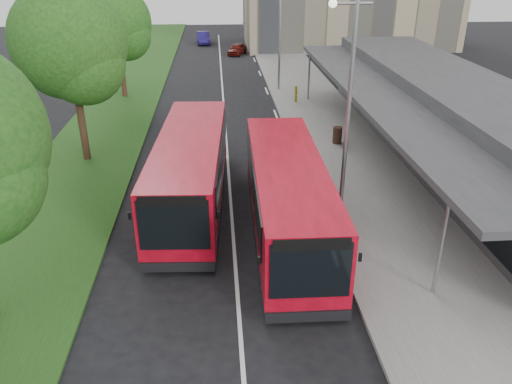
# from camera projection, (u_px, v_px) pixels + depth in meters

# --- Properties ---
(ground) EXTENTS (120.00, 120.00, 0.00)m
(ground) POSITION_uv_depth(u_px,v_px,m) (234.00, 251.00, 17.44)
(ground) COLOR black
(ground) RESTS_ON ground
(pavement) EXTENTS (5.00, 80.00, 0.15)m
(pavement) POSITION_uv_depth(u_px,v_px,m) (307.00, 96.00, 35.77)
(pavement) COLOR slate
(pavement) RESTS_ON ground
(grass_verge) EXTENTS (5.00, 80.00, 0.10)m
(grass_verge) POSITION_uv_depth(u_px,v_px,m) (123.00, 100.00, 34.86)
(grass_verge) COLOR #1A4416
(grass_verge) RESTS_ON ground
(lane_centre_line) EXTENTS (0.12, 70.00, 0.01)m
(lane_centre_line) POSITION_uv_depth(u_px,v_px,m) (225.00, 120.00, 30.89)
(lane_centre_line) COLOR silver
(lane_centre_line) RESTS_ON ground
(kerb_dashes) EXTENTS (0.12, 56.00, 0.01)m
(kerb_dashes) POSITION_uv_depth(u_px,v_px,m) (271.00, 102.00, 34.72)
(kerb_dashes) COLOR silver
(kerb_dashes) RESTS_ON ground
(station_building) EXTENTS (7.70, 26.00, 4.00)m
(station_building) POSITION_uv_depth(u_px,v_px,m) (448.00, 119.00, 24.49)
(station_building) COLOR #2F2F32
(station_building) RESTS_ON ground
(tree_mid) EXTENTS (5.22, 5.22, 8.39)m
(tree_mid) POSITION_uv_depth(u_px,v_px,m) (70.00, 50.00, 22.70)
(tree_mid) COLOR black
(tree_mid) RESTS_ON ground
(tree_far) EXTENTS (4.66, 4.66, 7.49)m
(tree_far) POSITION_uv_depth(u_px,v_px,m) (117.00, 27.00, 33.72)
(tree_far) COLOR black
(tree_far) RESTS_ON ground
(lamp_post_near) EXTENTS (1.44, 0.28, 8.00)m
(lamp_post_near) POSITION_uv_depth(u_px,v_px,m) (347.00, 101.00, 17.47)
(lamp_post_near) COLOR gray
(lamp_post_near) RESTS_ON pavement
(lamp_post_far) EXTENTS (1.44, 0.28, 8.00)m
(lamp_post_far) POSITION_uv_depth(u_px,v_px,m) (279.00, 25.00, 35.41)
(lamp_post_far) COLOR gray
(lamp_post_far) RESTS_ON pavement
(bus_main) EXTENTS (2.82, 10.29, 2.89)m
(bus_main) POSITION_uv_depth(u_px,v_px,m) (288.00, 198.00, 17.84)
(bus_main) COLOR red
(bus_main) RESTS_ON ground
(bus_second) EXTENTS (3.23, 10.48, 2.93)m
(bus_second) POSITION_uv_depth(u_px,v_px,m) (191.00, 171.00, 20.03)
(bus_second) COLOR red
(bus_second) RESTS_ON ground
(litter_bin) EXTENTS (0.51, 0.51, 0.88)m
(litter_bin) POSITION_uv_depth(u_px,v_px,m) (337.00, 135.00, 26.66)
(litter_bin) COLOR #331D15
(litter_bin) RESTS_ON pavement
(bollard) EXTENTS (0.22, 0.22, 1.07)m
(bollard) POSITION_uv_depth(u_px,v_px,m) (296.00, 94.00, 33.95)
(bollard) COLOR #FFEE0D
(bollard) RESTS_ON pavement
(car_near) EXTENTS (2.32, 3.41, 1.08)m
(car_near) POSITION_uv_depth(u_px,v_px,m) (237.00, 49.00, 50.38)
(car_near) COLOR #50100B
(car_near) RESTS_ON ground
(car_far) EXTENTS (1.59, 3.98, 1.29)m
(car_far) POSITION_uv_depth(u_px,v_px,m) (203.00, 38.00, 56.23)
(car_far) COLOR navy
(car_far) RESTS_ON ground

